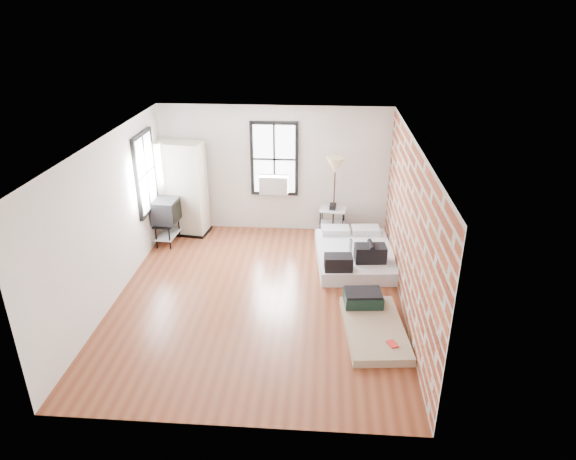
# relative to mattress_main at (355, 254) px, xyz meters

# --- Properties ---
(ground) EXTENTS (6.00, 6.00, 0.00)m
(ground) POSITION_rel_mattress_main_xyz_m (-1.75, -1.46, -0.18)
(ground) COLOR #622D19
(ground) RESTS_ON ground
(room_shell) EXTENTS (5.02, 6.02, 2.80)m
(room_shell) POSITION_rel_mattress_main_xyz_m (-1.52, -1.10, 1.56)
(room_shell) COLOR silver
(room_shell) RESTS_ON ground
(mattress_main) EXTENTS (1.65, 2.14, 0.65)m
(mattress_main) POSITION_rel_mattress_main_xyz_m (0.00, 0.00, 0.00)
(mattress_main) COLOR white
(mattress_main) RESTS_ON ground
(mattress_bare) EXTENTS (1.06, 1.79, 0.37)m
(mattress_bare) POSITION_rel_mattress_main_xyz_m (0.17, -2.21, -0.07)
(mattress_bare) COLOR tan
(mattress_bare) RESTS_ON ground
(wardrobe) EXTENTS (1.13, 0.74, 2.07)m
(wardrobe) POSITION_rel_mattress_main_xyz_m (-3.75, 1.19, 0.86)
(wardrobe) COLOR black
(wardrobe) RESTS_ON ground
(side_table) EXTENTS (0.60, 0.50, 0.74)m
(side_table) POSITION_rel_mattress_main_xyz_m (-0.45, 1.26, 0.33)
(side_table) COLOR black
(side_table) RESTS_ON ground
(floor_lamp) EXTENTS (0.39, 0.39, 1.80)m
(floor_lamp) POSITION_rel_mattress_main_xyz_m (-0.44, 1.19, 1.37)
(floor_lamp) COLOR black
(floor_lamp) RESTS_ON ground
(tv_stand) EXTENTS (0.53, 0.73, 0.99)m
(tv_stand) POSITION_rel_mattress_main_xyz_m (-3.96, 0.59, 0.53)
(tv_stand) COLOR black
(tv_stand) RESTS_ON ground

